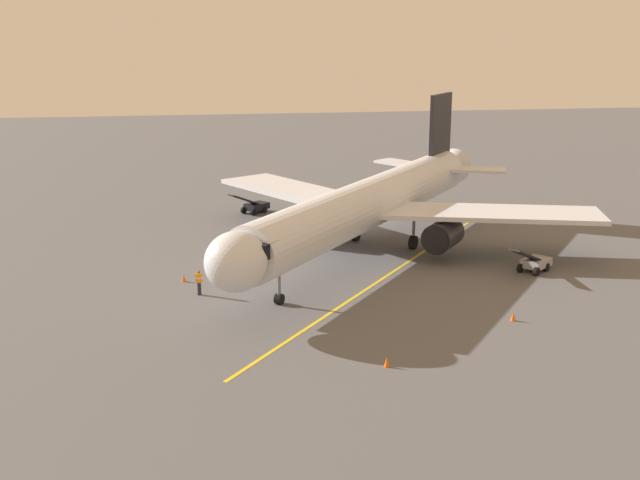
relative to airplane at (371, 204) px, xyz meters
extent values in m
plane|color=#565659|center=(0.47, 0.88, -4.00)|extent=(220.00, 220.00, 0.00)
cube|color=yellow|center=(0.17, 6.22, -4.00)|extent=(24.74, 31.73, 0.01)
cylinder|color=silver|center=(0.17, 0.22, 0.10)|extent=(23.87, 29.18, 3.80)
ellipsoid|color=silver|center=(11.34, 14.59, 0.10)|extent=(5.31, 5.37, 3.61)
cone|color=silver|center=(-11.18, -14.38, 0.10)|extent=(4.54, 4.47, 3.42)
cube|color=black|center=(10.48, 13.49, 0.65)|extent=(3.53, 3.25, 0.90)
cube|color=silver|center=(-8.84, 2.51, -0.50)|extent=(17.82, 9.66, 0.36)
cylinder|color=black|center=(-5.02, 2.99, -2.00)|extent=(3.90, 4.10, 2.30)
cylinder|color=black|center=(-3.95, 4.37, -2.00)|extent=(1.78, 1.45, 2.10)
cube|color=silver|center=(4.62, -7.95, -0.50)|extent=(13.06, 17.36, 0.36)
cylinder|color=black|center=(4.14, -4.13, -2.00)|extent=(3.90, 4.10, 2.30)
cylinder|color=black|center=(5.21, -2.75, -2.00)|extent=(1.78, 1.45, 2.10)
cube|color=black|center=(-9.34, -12.02, 3.90)|extent=(3.23, 4.01, 7.20)
cube|color=silver|center=(-11.68, -9.82, 0.70)|extent=(6.83, 4.43, 0.24)
cube|color=silver|center=(-6.63, -13.74, 0.70)|extent=(5.58, 6.64, 0.24)
cylinder|color=slate|center=(8.46, 10.88, -2.27)|extent=(0.24, 0.24, 2.77)
cylinder|color=black|center=(8.46, 10.88, -3.65)|extent=(0.78, 0.83, 0.70)
cylinder|color=slate|center=(-3.72, -0.55, -2.07)|extent=(0.24, 0.24, 2.77)
cylinder|color=black|center=(-3.72, -0.55, -3.45)|extent=(1.03, 1.14, 1.10)
cylinder|color=slate|center=(0.38, -3.74, -2.07)|extent=(0.24, 0.24, 2.77)
cylinder|color=black|center=(0.38, -3.74, -3.45)|extent=(1.03, 1.14, 1.10)
cylinder|color=#23232D|center=(13.54, 8.21, -3.56)|extent=(0.26, 0.26, 0.88)
cube|color=orange|center=(13.54, 8.21, -2.82)|extent=(0.45, 0.41, 0.60)
cube|color=silver|center=(13.54, 8.21, -2.82)|extent=(0.47, 0.43, 0.10)
sphere|color=brown|center=(13.54, 8.21, -2.40)|extent=(0.22, 0.22, 0.22)
cube|color=black|center=(7.74, -15.72, -3.38)|extent=(2.64, 2.58, 0.60)
cube|color=black|center=(8.93, -14.66, -2.48)|extent=(3.41, 3.16, 1.61)
cylinder|color=black|center=(8.17, -14.47, -3.68)|extent=(0.64, 0.61, 0.64)
cylinder|color=black|center=(9.03, -15.44, -3.68)|extent=(0.64, 0.61, 0.64)
cylinder|color=black|center=(7.04, -15.46, -3.68)|extent=(0.64, 0.61, 0.64)
cylinder|color=black|center=(7.91, -16.44, -3.68)|extent=(0.64, 0.61, 0.64)
cube|color=#9E9EA3|center=(-11.04, 6.64, -3.38)|extent=(2.66, 2.54, 0.60)
cube|color=black|center=(-9.78, 7.62, -2.48)|extent=(3.51, 3.02, 1.61)
cylinder|color=black|center=(-10.53, 7.86, -3.68)|extent=(0.66, 0.59, 0.64)
cylinder|color=black|center=(-9.73, 6.83, -3.68)|extent=(0.66, 0.59, 0.64)
cylinder|color=black|center=(-11.72, 6.93, -3.68)|extent=(0.66, 0.59, 0.64)
cylinder|color=black|center=(-10.92, 5.91, -3.68)|extent=(0.66, 0.59, 0.64)
cone|color=#F2590F|center=(14.60, 5.15, -3.73)|extent=(0.32, 0.32, 0.55)
cone|color=#F2590F|center=(3.93, 21.47, -3.73)|extent=(0.32, 0.32, 0.55)
cone|color=#F2590F|center=(-5.30, 16.15, -3.73)|extent=(0.32, 0.32, 0.55)
camera|label=1|loc=(13.42, 58.23, 13.09)|focal=43.67mm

